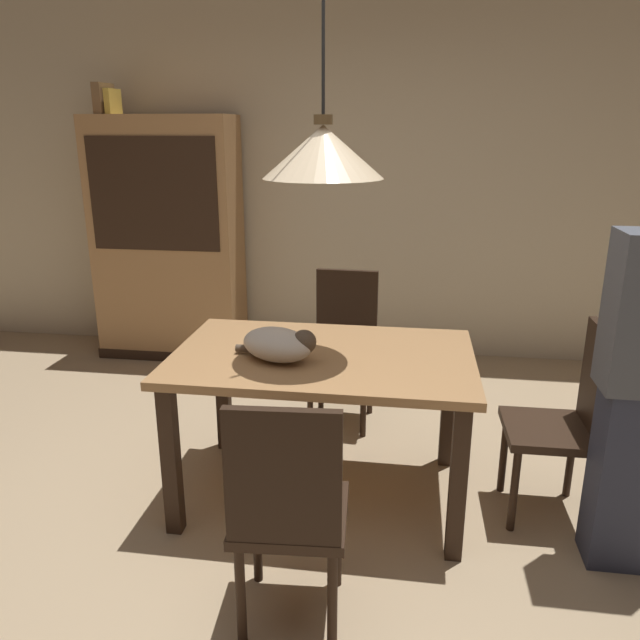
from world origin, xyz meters
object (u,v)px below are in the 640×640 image
at_px(pendant_lamp, 323,151).
at_px(dining_table, 323,374).
at_px(cat_sleeping, 279,344).
at_px(book_yellow_short, 113,102).
at_px(hutch_bookcase, 169,245).
at_px(chair_right_side, 569,416).
at_px(chair_near_front, 288,507).
at_px(chair_far_back, 344,340).
at_px(book_brown_thick, 104,99).

bearing_deg(pendant_lamp, dining_table, 180.00).
bearing_deg(cat_sleeping, pendant_lamp, 32.43).
bearing_deg(book_yellow_short, pendant_lamp, -45.32).
bearing_deg(hutch_bookcase, dining_table, -51.32).
relative_size(chair_right_side, pendant_lamp, 0.72).
bearing_deg(chair_right_side, pendant_lamp, -179.96).
bearing_deg(chair_near_front, chair_right_side, 38.05).
height_order(dining_table, book_yellow_short, book_yellow_short).
height_order(dining_table, chair_far_back, chair_far_back).
height_order(dining_table, pendant_lamp, pendant_lamp).
bearing_deg(hutch_bookcase, cat_sleeping, -56.53).
bearing_deg(book_brown_thick, pendant_lamp, -44.26).
relative_size(chair_far_back, pendant_lamp, 0.72).
xyz_separation_m(pendant_lamp, hutch_bookcase, (-1.48, 1.84, -0.77)).
xyz_separation_m(chair_far_back, pendant_lamp, (-0.00, -0.88, 1.15)).
height_order(chair_far_back, pendant_lamp, pendant_lamp).
relative_size(cat_sleeping, pendant_lamp, 0.31).
bearing_deg(pendant_lamp, book_brown_thick, 135.74).
distance_m(pendant_lamp, book_yellow_short, 2.61).
bearing_deg(chair_right_side, dining_table, -179.96).
bearing_deg(dining_table, chair_right_side, 0.04).
distance_m(chair_far_back, hutch_bookcase, 1.81).
bearing_deg(book_yellow_short, chair_right_side, -31.99).
relative_size(chair_near_front, hutch_bookcase, 0.50).
height_order(dining_table, cat_sleeping, cat_sleeping).
height_order(chair_far_back, chair_near_front, same).
height_order(cat_sleeping, hutch_bookcase, hutch_bookcase).
bearing_deg(cat_sleeping, hutch_bookcase, 123.47).
height_order(pendant_lamp, hutch_bookcase, pendant_lamp).
bearing_deg(book_brown_thick, dining_table, -44.26).
height_order(chair_right_side, hutch_bookcase, hutch_bookcase).
xyz_separation_m(hutch_bookcase, book_brown_thick, (-0.42, 0.00, 1.07)).
relative_size(chair_right_side, book_yellow_short, 4.65).
relative_size(dining_table, pendant_lamp, 1.08).
distance_m(chair_right_side, chair_far_back, 1.43).
bearing_deg(book_brown_thick, chair_near_front, -55.11).
bearing_deg(book_yellow_short, hutch_bookcase, -0.25).
xyz_separation_m(chair_far_back, book_yellow_short, (-1.83, 0.97, 1.43)).
height_order(dining_table, book_brown_thick, book_brown_thick).
bearing_deg(book_brown_thick, cat_sleeping, -48.85).
relative_size(chair_far_back, book_yellow_short, 4.65).
relative_size(dining_table, chair_near_front, 1.51).
height_order(chair_near_front, book_brown_thick, book_brown_thick).
xyz_separation_m(chair_right_side, pendant_lamp, (-1.13, -0.00, 1.15)).
xyz_separation_m(dining_table, chair_right_side, (1.13, 0.00, -0.14)).
relative_size(dining_table, cat_sleeping, 3.43).
height_order(chair_near_front, hutch_bookcase, hutch_bookcase).
distance_m(book_brown_thick, book_yellow_short, 0.07).
relative_size(dining_table, book_yellow_short, 7.00).
bearing_deg(chair_far_back, book_brown_thick, 152.99).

